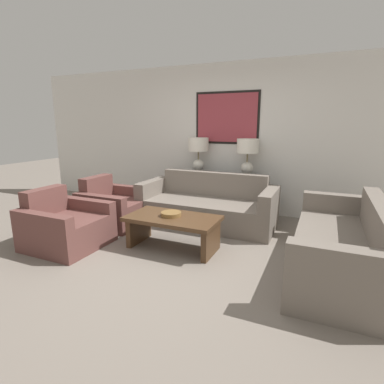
{
  "coord_description": "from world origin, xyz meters",
  "views": [
    {
      "loc": [
        1.68,
        -2.99,
        1.61
      ],
      "look_at": [
        -0.02,
        0.8,
        0.65
      ],
      "focal_mm": 28.0,
      "sensor_mm": 36.0,
      "label": 1
    }
  ],
  "objects_px": {
    "table_lamp_right": "(247,151)",
    "armchair_near_back_wall": "(114,208)",
    "couch_by_side": "(343,247)",
    "console_table": "(221,193)",
    "armchair_near_camera": "(66,227)",
    "table_lamp_left": "(198,150)",
    "decorative_bowl": "(171,214)",
    "couch_by_back_wall": "(207,207)",
    "coffee_table": "(173,225)"
  },
  "relations": [
    {
      "from": "console_table",
      "to": "couch_by_back_wall",
      "type": "xyz_separation_m",
      "value": [
        0.0,
        -0.7,
        -0.08
      ]
    },
    {
      "from": "coffee_table",
      "to": "couch_by_back_wall",
      "type": "bearing_deg",
      "value": 87.33
    },
    {
      "from": "couch_by_side",
      "to": "coffee_table",
      "type": "xyz_separation_m",
      "value": [
        -1.99,
        -0.2,
        0.04
      ]
    },
    {
      "from": "console_table",
      "to": "couch_by_side",
      "type": "distance_m",
      "value": 2.52
    },
    {
      "from": "couch_by_side",
      "to": "coffee_table",
      "type": "height_order",
      "value": "couch_by_side"
    },
    {
      "from": "armchair_near_camera",
      "to": "table_lamp_left",
      "type": "bearing_deg",
      "value": 67.72
    },
    {
      "from": "table_lamp_right",
      "to": "armchair_near_back_wall",
      "type": "bearing_deg",
      "value": -145.03
    },
    {
      "from": "table_lamp_left",
      "to": "couch_by_side",
      "type": "xyz_separation_m",
      "value": [
        2.39,
        -1.6,
        -0.86
      ]
    },
    {
      "from": "console_table",
      "to": "coffee_table",
      "type": "xyz_separation_m",
      "value": [
        -0.05,
        -1.8,
        -0.04
      ]
    },
    {
      "from": "armchair_near_camera",
      "to": "couch_by_back_wall",
      "type": "bearing_deg",
      "value": 49.0
    },
    {
      "from": "console_table",
      "to": "couch_by_side",
      "type": "height_order",
      "value": "couch_by_side"
    },
    {
      "from": "decorative_bowl",
      "to": "armchair_near_camera",
      "type": "height_order",
      "value": "armchair_near_camera"
    },
    {
      "from": "armchair_near_back_wall",
      "to": "couch_by_side",
      "type": "bearing_deg",
      "value": -5.22
    },
    {
      "from": "coffee_table",
      "to": "armchair_near_back_wall",
      "type": "xyz_separation_m",
      "value": [
        -1.35,
        0.5,
        -0.05
      ]
    },
    {
      "from": "couch_by_side",
      "to": "armchair_near_back_wall",
      "type": "distance_m",
      "value": 3.35
    },
    {
      "from": "table_lamp_left",
      "to": "coffee_table",
      "type": "distance_m",
      "value": 2.02
    },
    {
      "from": "table_lamp_left",
      "to": "decorative_bowl",
      "type": "height_order",
      "value": "table_lamp_left"
    },
    {
      "from": "table_lamp_right",
      "to": "coffee_table",
      "type": "distance_m",
      "value": 2.04
    },
    {
      "from": "couch_by_side",
      "to": "decorative_bowl",
      "type": "bearing_deg",
      "value": -174.77
    },
    {
      "from": "table_lamp_right",
      "to": "coffee_table",
      "type": "bearing_deg",
      "value": -105.7
    },
    {
      "from": "couch_by_back_wall",
      "to": "table_lamp_right",
      "type": "bearing_deg",
      "value": 56.84
    },
    {
      "from": "armchair_near_back_wall",
      "to": "coffee_table",
      "type": "bearing_deg",
      "value": -20.52
    },
    {
      "from": "console_table",
      "to": "armchair_near_back_wall",
      "type": "bearing_deg",
      "value": -137.18
    },
    {
      "from": "table_lamp_right",
      "to": "armchair_near_camera",
      "type": "bearing_deg",
      "value": -128.8
    },
    {
      "from": "table_lamp_left",
      "to": "couch_by_back_wall",
      "type": "distance_m",
      "value": 1.19
    },
    {
      "from": "armchair_near_back_wall",
      "to": "table_lamp_left",
      "type": "bearing_deg",
      "value": 53.93
    },
    {
      "from": "table_lamp_left",
      "to": "decorative_bowl",
      "type": "bearing_deg",
      "value": -78.23
    },
    {
      "from": "couch_by_side",
      "to": "console_table",
      "type": "bearing_deg",
      "value": 140.44
    },
    {
      "from": "console_table",
      "to": "decorative_bowl",
      "type": "relative_size",
      "value": 5.46
    },
    {
      "from": "decorative_bowl",
      "to": "armchair_near_camera",
      "type": "bearing_deg",
      "value": -158.49
    },
    {
      "from": "couch_by_side",
      "to": "armchair_near_camera",
      "type": "distance_m",
      "value": 3.41
    },
    {
      "from": "coffee_table",
      "to": "armchair_near_camera",
      "type": "xyz_separation_m",
      "value": [
        -1.35,
        -0.5,
        -0.05
      ]
    },
    {
      "from": "table_lamp_left",
      "to": "armchair_near_back_wall",
      "type": "xyz_separation_m",
      "value": [
        -0.95,
        -1.3,
        -0.87
      ]
    },
    {
      "from": "console_table",
      "to": "table_lamp_left",
      "type": "bearing_deg",
      "value": 180.0
    },
    {
      "from": "couch_by_back_wall",
      "to": "coffee_table",
      "type": "distance_m",
      "value": 1.11
    },
    {
      "from": "couch_by_side",
      "to": "table_lamp_left",
      "type": "bearing_deg",
      "value": 146.21
    },
    {
      "from": "table_lamp_left",
      "to": "console_table",
      "type": "bearing_deg",
      "value": -0.0
    },
    {
      "from": "table_lamp_right",
      "to": "armchair_near_camera",
      "type": "height_order",
      "value": "table_lamp_right"
    },
    {
      "from": "table_lamp_left",
      "to": "armchair_near_back_wall",
      "type": "distance_m",
      "value": 1.83
    },
    {
      "from": "table_lamp_right",
      "to": "decorative_bowl",
      "type": "relative_size",
      "value": 2.4
    },
    {
      "from": "couch_by_side",
      "to": "armchair_near_back_wall",
      "type": "height_order",
      "value": "couch_by_side"
    },
    {
      "from": "table_lamp_left",
      "to": "table_lamp_right",
      "type": "height_order",
      "value": "same"
    },
    {
      "from": "coffee_table",
      "to": "decorative_bowl",
      "type": "height_order",
      "value": "decorative_bowl"
    },
    {
      "from": "coffee_table",
      "to": "armchair_near_back_wall",
      "type": "distance_m",
      "value": 1.44
    },
    {
      "from": "table_lamp_left",
      "to": "couch_by_side",
      "type": "bearing_deg",
      "value": -33.79
    },
    {
      "from": "table_lamp_left",
      "to": "armchair_near_back_wall",
      "type": "height_order",
      "value": "table_lamp_left"
    },
    {
      "from": "couch_by_side",
      "to": "decorative_bowl",
      "type": "xyz_separation_m",
      "value": [
        -2.02,
        -0.19,
        0.18
      ]
    },
    {
      "from": "table_lamp_right",
      "to": "table_lamp_left",
      "type": "bearing_deg",
      "value": 180.0
    },
    {
      "from": "coffee_table",
      "to": "decorative_bowl",
      "type": "relative_size",
      "value": 4.54
    },
    {
      "from": "table_lamp_right",
      "to": "decorative_bowl",
      "type": "height_order",
      "value": "table_lamp_right"
    }
  ]
}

